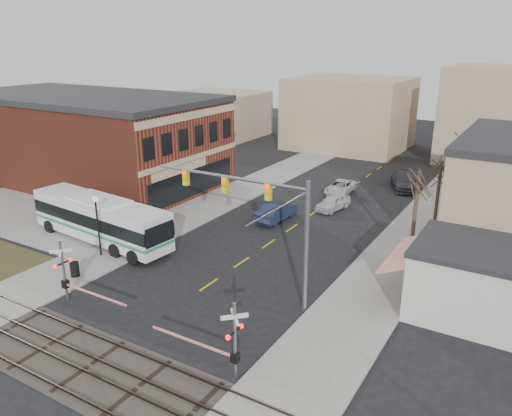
% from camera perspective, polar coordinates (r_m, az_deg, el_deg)
% --- Properties ---
extents(ground, '(160.00, 160.00, 0.00)m').
position_cam_1_polar(ground, '(31.94, -7.55, -10.13)').
color(ground, black).
rests_on(ground, ground).
extents(sidewalk_west, '(5.00, 60.00, 0.12)m').
position_cam_1_polar(sidewalk_west, '(52.07, -2.23, 1.75)').
color(sidewalk_west, gray).
rests_on(sidewalk_west, ground).
extents(sidewalk_east, '(5.00, 60.00, 0.12)m').
position_cam_1_polar(sidewalk_east, '(45.13, 18.46, -2.00)').
color(sidewalk_east, gray).
rests_on(sidewalk_east, ground).
extents(plaza_west, '(20.00, 10.00, 0.11)m').
position_cam_1_polar(plaza_west, '(50.24, -24.02, -0.59)').
color(plaza_west, gray).
rests_on(plaza_west, ground).
extents(ballast_strip, '(160.00, 5.00, 0.06)m').
position_cam_1_polar(ballast_strip, '(27.15, -18.46, -16.74)').
color(ballast_strip, '#332D28').
rests_on(ballast_strip, ground).
extents(rail_tracks, '(160.00, 3.91, 0.14)m').
position_cam_1_polar(rail_tracks, '(27.10, -18.48, -16.58)').
color(rail_tracks, '#2D231E').
rests_on(rail_tracks, ground).
extents(brick_building, '(30.40, 15.40, 9.60)m').
position_cam_1_polar(brick_building, '(59.40, -18.92, 7.62)').
color(brick_building, brown).
rests_on(brick_building, ground).
extents(awning_shop, '(9.74, 6.20, 4.30)m').
position_cam_1_polar(awning_shop, '(31.60, 24.87, -7.78)').
color(awning_shop, beige).
rests_on(awning_shop, ground).
extents(tree_east_a, '(0.28, 0.28, 6.75)m').
position_cam_1_polar(tree_east_a, '(36.41, 17.65, -1.13)').
color(tree_east_a, '#382B21').
rests_on(tree_east_a, sidewalk_east).
extents(tree_east_b, '(0.28, 0.28, 6.30)m').
position_cam_1_polar(tree_east_b, '(42.03, 20.00, 0.94)').
color(tree_east_b, '#382B21').
rests_on(tree_east_b, sidewalk_east).
extents(tree_east_c, '(0.28, 0.28, 7.20)m').
position_cam_1_polar(tree_east_c, '(49.51, 22.18, 3.84)').
color(tree_east_c, '#382B21').
rests_on(tree_east_c, sidewalk_east).
extents(transit_bus, '(13.62, 4.17, 3.45)m').
position_cam_1_polar(transit_bus, '(41.01, -17.36, -1.17)').
color(transit_bus, silver).
rests_on(transit_bus, ground).
extents(traffic_signal_mast, '(10.64, 0.30, 8.00)m').
position_cam_1_polar(traffic_signal_mast, '(29.27, 0.74, -0.33)').
color(traffic_signal_mast, gray).
rests_on(traffic_signal_mast, ground).
extents(rr_crossing_west, '(5.60, 1.36, 4.00)m').
position_cam_1_polar(rr_crossing_west, '(32.38, -20.64, -6.94)').
color(rr_crossing_west, gray).
rests_on(rr_crossing_west, ground).
extents(rr_crossing_east, '(5.60, 1.36, 4.00)m').
position_cam_1_polar(rr_crossing_east, '(24.32, -3.30, -14.70)').
color(rr_crossing_east, gray).
rests_on(rr_crossing_east, ground).
extents(street_lamp, '(0.44, 0.44, 4.59)m').
position_cam_1_polar(street_lamp, '(37.73, -17.75, -0.63)').
color(street_lamp, black).
rests_on(street_lamp, sidewalk_west).
extents(trash_bin, '(0.60, 0.60, 1.00)m').
position_cam_1_polar(trash_bin, '(35.99, -20.01, -6.59)').
color(trash_bin, black).
rests_on(trash_bin, sidewalk_west).
extents(car_a, '(2.47, 4.42, 1.42)m').
position_cam_1_polar(car_a, '(47.47, 8.79, 0.64)').
color(car_a, silver).
rests_on(car_a, ground).
extents(car_b, '(1.96, 4.97, 1.61)m').
position_cam_1_polar(car_b, '(44.25, 2.37, -0.38)').
color(car_b, '#17223A').
rests_on(car_b, ground).
extents(car_c, '(2.48, 4.96, 1.35)m').
position_cam_1_polar(car_c, '(52.58, 9.60, 2.36)').
color(car_c, '#BBBBBB').
rests_on(car_c, ground).
extents(car_d, '(4.43, 6.18, 1.66)m').
position_cam_1_polar(car_d, '(55.83, 16.56, 2.98)').
color(car_d, '#424247').
rests_on(car_d, ground).
extents(pedestrian_near, '(0.56, 0.73, 1.79)m').
position_cam_1_polar(pedestrian_near, '(38.56, -14.58, -3.66)').
color(pedestrian_near, '#564B44').
rests_on(pedestrian_near, sidewalk_west).
extents(pedestrian_far, '(0.92, 1.02, 1.72)m').
position_cam_1_polar(pedestrian_far, '(43.90, -11.88, -0.71)').
color(pedestrian_far, '#323358').
rests_on(pedestrian_far, sidewalk_west).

